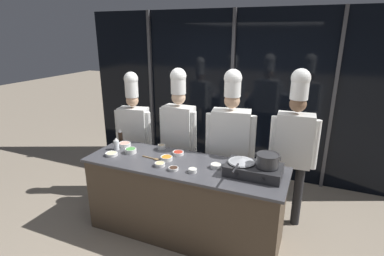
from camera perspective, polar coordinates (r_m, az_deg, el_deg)
The scene contains 23 objects.
ground_plane at distance 3.90m, azimuth -1.53°, elevation -19.22°, with size 24.00×24.00×0.00m, color gray.
window_wall_back at distance 5.05m, azimuth 7.67°, elevation 6.30°, with size 5.40×0.09×2.70m.
demo_counter at distance 3.64m, azimuth -1.59°, elevation -13.39°, with size 2.32×0.75×0.93m.
portable_stove at distance 3.21m, azimuth 11.63°, elevation -7.77°, with size 0.58×0.36×0.12m.
frying_pan at distance 3.19m, azimuth 9.37°, elevation -6.06°, with size 0.28×0.49×0.05m.
stock_pot at distance 3.14m, azimuth 14.17°, elevation -5.91°, with size 0.26×0.23×0.13m.
squeeze_bottle_clear at distance 3.90m, azimuth -14.21°, elevation -2.98°, with size 0.07×0.07×0.16m.
squeeze_bottle_soy at distance 4.15m, azimuth -13.48°, elevation -1.47°, with size 0.06×0.06×0.18m.
prep_bowl_onion at distance 3.32m, azimuth 4.56°, elevation -7.16°, with size 0.12×0.12×0.04m.
prep_bowl_soy_glaze at distance 3.27m, azimuth -3.56°, elevation -7.70°, with size 0.11×0.11×0.03m.
prep_bowl_shrimp at distance 4.01m, azimuth -12.72°, elevation -3.01°, with size 0.16×0.16×0.04m.
prep_bowl_scallions at distance 3.77m, azimuth -11.60°, elevation -4.20°, with size 0.14×0.14×0.06m.
prep_bowl_ginger at distance 3.37m, azimuth -6.15°, elevation -6.86°, with size 0.12×0.12×0.04m.
prep_bowl_chili_flakes at distance 3.66m, azimuth -2.65°, elevation -4.74°, with size 0.14×0.14×0.04m.
prep_bowl_garlic at distance 3.21m, azimuth 0.11°, elevation -8.05°, with size 0.09×0.09×0.04m.
prep_bowl_noodles at distance 3.75m, azimuth -15.07°, elevation -4.78°, with size 0.15×0.15×0.04m.
prep_bowl_mushrooms at distance 3.84m, azimuth -5.83°, elevation -3.52°, with size 0.10×0.10×0.05m.
prep_bowl_carrots at distance 3.51m, azimuth -4.87°, elevation -5.71°, with size 0.14×0.14×0.05m.
serving_spoon_slotted at distance 3.56m, azimuth -7.24°, elevation -5.81°, with size 0.24×0.06×0.02m.
chef_head at distance 4.41m, azimuth -11.02°, elevation 0.23°, with size 0.54×0.28×1.83m.
chef_sous at distance 4.05m, azimuth -2.52°, elevation 0.08°, with size 0.54×0.22×1.92m.
chef_line at distance 3.78m, azimuth 7.35°, elevation -1.58°, with size 0.61×0.32×1.94m.
chef_pastry at distance 3.75m, azimuth 18.87°, elevation -1.92°, with size 0.56×0.24×1.97m.
Camera 1 is at (1.31, -2.82, 2.36)m, focal length 28.00 mm.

